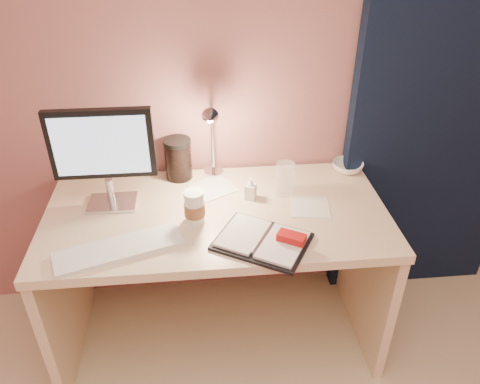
{
  "coord_description": "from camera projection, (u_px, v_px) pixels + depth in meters",
  "views": [
    {
      "loc": [
        -0.06,
        -0.19,
        1.83
      ],
      "look_at": [
        0.09,
        1.33,
        0.85
      ],
      "focal_mm": 35.0,
      "sensor_mm": 36.0,
      "label": 1
    }
  ],
  "objects": [
    {
      "name": "room",
      "position": [
        429.0,
        82.0,
        2.03
      ],
      "size": [
        3.5,
        3.5,
        3.5
      ],
      "color": "#C6B28E",
      "rests_on": "ground"
    },
    {
      "name": "desk",
      "position": [
        217.0,
        243.0,
        2.1
      ],
      "size": [
        1.4,
        0.7,
        0.73
      ],
      "color": "beige",
      "rests_on": "ground"
    },
    {
      "name": "monitor",
      "position": [
        103.0,
        150.0,
        1.82
      ],
      "size": [
        0.4,
        0.14,
        0.43
      ],
      "rotation": [
        0.0,
        0.0,
        -0.0
      ],
      "color": "silver",
      "rests_on": "desk"
    },
    {
      "name": "keyboard",
      "position": [
        119.0,
        249.0,
        1.7
      ],
      "size": [
        0.48,
        0.27,
        0.02
      ],
      "primitive_type": "cube",
      "rotation": [
        0.0,
        0.0,
        0.32
      ],
      "color": "white",
      "rests_on": "desk"
    },
    {
      "name": "planner",
      "position": [
        265.0,
        240.0,
        1.73
      ],
      "size": [
        0.41,
        0.38,
        0.05
      ],
      "rotation": [
        0.0,
        0.0,
        -0.53
      ],
      "color": "black",
      "rests_on": "desk"
    },
    {
      "name": "paper_b",
      "position": [
        310.0,
        207.0,
        1.94
      ],
      "size": [
        0.18,
        0.18,
        0.0
      ],
      "primitive_type": "cube",
      "rotation": [
        0.0,
        0.0,
        -0.15
      ],
      "color": "silver",
      "rests_on": "desk"
    },
    {
      "name": "paper_c",
      "position": [
        213.0,
        187.0,
        2.06
      ],
      "size": [
        0.23,
        0.23,
        0.0
      ],
      "primitive_type": "cube",
      "rotation": [
        0.0,
        0.0,
        0.51
      ],
      "color": "silver",
      "rests_on": "desk"
    },
    {
      "name": "coffee_cup",
      "position": [
        194.0,
        207.0,
        1.83
      ],
      "size": [
        0.08,
        0.08,
        0.13
      ],
      "color": "silver",
      "rests_on": "desk"
    },
    {
      "name": "clear_cup",
      "position": [
        285.0,
        179.0,
        1.99
      ],
      "size": [
        0.08,
        0.08,
        0.14
      ],
      "primitive_type": "cylinder",
      "color": "white",
      "rests_on": "desk"
    },
    {
      "name": "bowl",
      "position": [
        348.0,
        167.0,
        2.18
      ],
      "size": [
        0.16,
        0.16,
        0.04
      ],
      "primitive_type": "imported",
      "rotation": [
        0.0,
        0.0,
        -0.12
      ],
      "color": "white",
      "rests_on": "desk"
    },
    {
      "name": "lotion_bottle",
      "position": [
        251.0,
        188.0,
        1.97
      ],
      "size": [
        0.06,
        0.06,
        0.1
      ],
      "primitive_type": "imported",
      "rotation": [
        0.0,
        0.0,
        -0.37
      ],
      "color": "silver",
      "rests_on": "desk"
    },
    {
      "name": "dark_jar",
      "position": [
        178.0,
        161.0,
        2.1
      ],
      "size": [
        0.12,
        0.12,
        0.17
      ],
      "primitive_type": "cylinder",
      "color": "black",
      "rests_on": "desk"
    },
    {
      "name": "desk_lamp",
      "position": [
        215.0,
        136.0,
        1.96
      ],
      "size": [
        0.09,
        0.23,
        0.38
      ],
      "rotation": [
        0.0,
        0.0,
        -0.08
      ],
      "color": "silver",
      "rests_on": "desk"
    }
  ]
}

